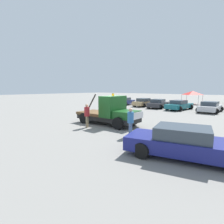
# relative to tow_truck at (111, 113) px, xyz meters

# --- Properties ---
(ground_plane) EXTENTS (160.00, 160.00, 0.00)m
(ground_plane) POSITION_rel_tow_truck_xyz_m (-0.34, -0.01, -0.98)
(ground_plane) COLOR gray
(tow_truck) EXTENTS (5.50, 2.39, 2.54)m
(tow_truck) POSITION_rel_tow_truck_xyz_m (0.00, 0.00, 0.00)
(tow_truck) COLOR black
(tow_truck) RESTS_ON ground
(foreground_car) EXTENTS (5.46, 3.07, 1.34)m
(foreground_car) POSITION_rel_tow_truck_xyz_m (6.94, -3.15, -0.33)
(foreground_car) COLOR navy
(foreground_car) RESTS_ON ground
(person_near_truck) EXTENTS (0.39, 0.39, 1.74)m
(person_near_truck) POSITION_rel_tow_truck_xyz_m (3.21, -1.86, 0.03)
(person_near_truck) COLOR #475B84
(person_near_truck) RESTS_ON ground
(person_at_hood) EXTENTS (0.39, 0.39, 1.78)m
(person_at_hood) POSITION_rel_tow_truck_xyz_m (-0.67, -1.93, 0.05)
(person_at_hood) COLOR #847051
(person_at_hood) RESTS_ON ground
(parked_car_navy) EXTENTS (2.79, 4.47, 1.34)m
(parked_car_navy) POSITION_rel_tow_truck_xyz_m (-9.02, 14.40, -0.33)
(parked_car_navy) COLOR navy
(parked_car_navy) RESTS_ON ground
(parked_car_tan) EXTENTS (2.49, 4.50, 1.34)m
(parked_car_tan) POSITION_rel_tow_truck_xyz_m (-5.33, 14.60, -0.33)
(parked_car_tan) COLOR tan
(parked_car_tan) RESTS_ON ground
(parked_car_charcoal) EXTENTS (2.78, 4.57, 1.34)m
(parked_car_charcoal) POSITION_rel_tow_truck_xyz_m (-2.48, 13.90, -0.33)
(parked_car_charcoal) COLOR #2D2D33
(parked_car_charcoal) RESTS_ON ground
(parked_car_teal) EXTENTS (2.80, 5.04, 1.34)m
(parked_car_teal) POSITION_rel_tow_truck_xyz_m (0.74, 13.61, -0.33)
(parked_car_teal) COLOR #196670
(parked_car_teal) RESTS_ON ground
(parked_car_silver) EXTENTS (2.52, 4.44, 1.34)m
(parked_car_silver) POSITION_rel_tow_truck_xyz_m (4.54, 13.53, -0.33)
(parked_car_silver) COLOR #B7B7BC
(parked_car_silver) RESTS_ON ground
(canopy_tent_red) EXTENTS (2.98, 2.98, 2.44)m
(canopy_tent_red) POSITION_rel_tow_truck_xyz_m (-0.51, 24.00, 1.11)
(canopy_tent_red) COLOR #9E9EA3
(canopy_tent_red) RESTS_ON ground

